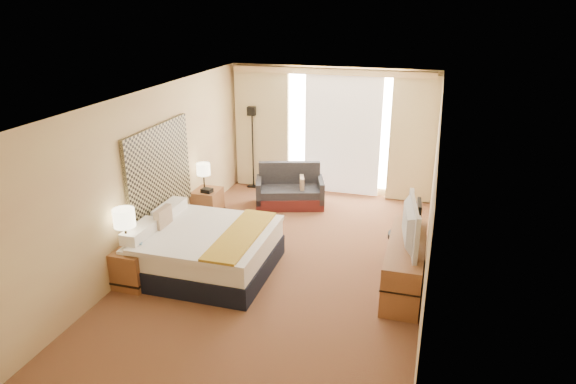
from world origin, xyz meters
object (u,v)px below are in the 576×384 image
(desk_chair, at_px, (407,239))
(lamp_right, at_px, (203,170))
(nightstand_left, at_px, (133,267))
(nightstand_right, at_px, (208,204))
(lamp_left, at_px, (124,219))
(media_dresser, at_px, (405,264))
(television, at_px, (404,224))
(loveseat, at_px, (290,192))
(bed, at_px, (205,250))
(floor_lamp, at_px, (252,131))

(desk_chair, bearing_deg, lamp_right, 162.36)
(nightstand_left, distance_m, desk_chair, 4.02)
(nightstand_right, distance_m, lamp_left, 2.64)
(lamp_left, bearing_deg, media_dresser, 16.16)
(nightstand_left, xyz_separation_m, media_dresser, (3.70, 1.05, 0.07))
(media_dresser, bearing_deg, lamp_right, 159.32)
(lamp_left, bearing_deg, nightstand_left, 46.52)
(television, bearing_deg, nightstand_left, 95.83)
(media_dresser, distance_m, loveseat, 3.47)
(bed, bearing_deg, nightstand_left, -140.46)
(nightstand_left, height_order, desk_chair, desk_chair)
(nightstand_right, distance_m, lamp_right, 0.68)
(floor_lamp, bearing_deg, nightstand_left, -92.98)
(nightstand_right, relative_size, lamp_left, 0.88)
(nightstand_right, xyz_separation_m, loveseat, (1.29, 1.04, -0.00))
(desk_chair, distance_m, television, 0.89)
(desk_chair, bearing_deg, bed, -166.60)
(desk_chair, bearing_deg, nightstand_right, 161.63)
(media_dresser, height_order, bed, bed)
(floor_lamp, distance_m, lamp_left, 4.39)
(desk_chair, height_order, lamp_right, desk_chair)
(nightstand_left, bearing_deg, lamp_left, -133.48)
(media_dresser, relative_size, loveseat, 1.23)
(television, bearing_deg, loveseat, 33.78)
(nightstand_right, bearing_deg, nightstand_left, -90.00)
(nightstand_left, distance_m, loveseat, 3.77)
(floor_lamp, distance_m, lamp_right, 1.93)
(media_dresser, height_order, loveseat, loveseat)
(media_dresser, relative_size, lamp_left, 2.87)
(loveseat, relative_size, desk_chair, 1.35)
(nightstand_left, height_order, lamp_right, lamp_right)
(loveseat, distance_m, lamp_right, 1.83)
(loveseat, bearing_deg, floor_lamp, 124.72)
(bed, relative_size, television, 1.73)
(nightstand_right, distance_m, floor_lamp, 2.10)
(media_dresser, bearing_deg, lamp_left, -163.84)
(loveseat, bearing_deg, television, -66.03)
(lamp_left, bearing_deg, lamp_right, 89.90)
(media_dresser, xyz_separation_m, desk_chair, (-0.02, 0.56, 0.13))
(nightstand_left, bearing_deg, media_dresser, 15.84)
(nightstand_left, bearing_deg, desk_chair, 23.61)
(loveseat, height_order, television, television)
(lamp_left, xyz_separation_m, lamp_right, (0.00, 2.49, -0.08))
(television, bearing_deg, media_dresser, -27.06)
(media_dresser, xyz_separation_m, loveseat, (-2.41, 2.49, -0.08))
(media_dresser, xyz_separation_m, floor_lamp, (-3.47, 3.30, 0.89))
(media_dresser, relative_size, floor_lamp, 1.03)
(bed, bearing_deg, television, 4.75)
(bed, xyz_separation_m, loveseat, (0.48, 2.87, -0.07))
(bed, relative_size, lamp_left, 3.07)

